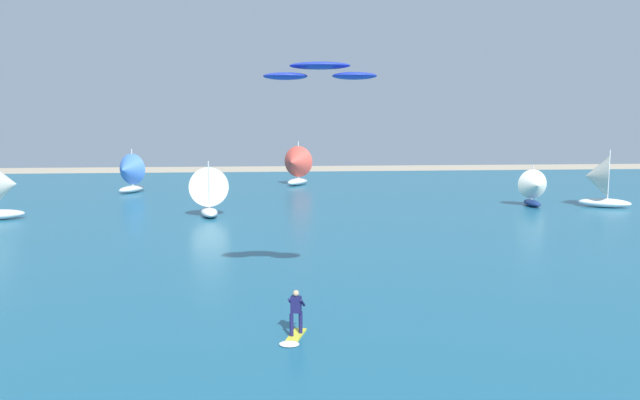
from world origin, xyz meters
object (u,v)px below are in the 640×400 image
at_px(kite, 320,72).
at_px(sailboat_center_horizon, 2,190).
at_px(sailboat_heeled_over, 128,173).
at_px(sailboat_leading, 208,191).
at_px(sailboat_outermost, 598,181).
at_px(kitesurfer, 295,321).
at_px(sailboat_far_left, 535,188).
at_px(sailboat_mid_right, 295,165).

xyz_separation_m(kite, sailboat_center_horizon, (-22.79, 25.22, -7.19)).
distance_m(sailboat_heeled_over, sailboat_leading, 20.52).
distance_m(sailboat_heeled_over, sailboat_outermost, 47.88).
relative_size(kitesurfer, sailboat_heeled_over, 0.42).
relative_size(sailboat_heeled_over, sailboat_leading, 1.06).
bearing_deg(sailboat_far_left, sailboat_mid_right, 133.44).
distance_m(kitesurfer, sailboat_mid_right, 54.05).
relative_size(sailboat_outermost, sailboat_center_horizon, 1.01).
bearing_deg(kitesurfer, sailboat_leading, 100.42).
bearing_deg(kite, sailboat_center_horizon, 132.10).
bearing_deg(sailboat_center_horizon, sailboat_leading, 1.73).
distance_m(kitesurfer, sailboat_leading, 30.18).
distance_m(sailboat_outermost, sailboat_center_horizon, 51.07).
height_order(kitesurfer, sailboat_outermost, sailboat_outermost).
distance_m(sailboat_mid_right, sailboat_far_left, 30.02).
xyz_separation_m(sailboat_mid_right, sailboat_leading, (-8.61, -24.28, -0.41)).
xyz_separation_m(kite, sailboat_far_left, (22.53, 28.19, -7.83)).
xyz_separation_m(kite, sailboat_heeled_over, (-16.91, 43.52, -7.36)).
bearing_deg(sailboat_far_left, sailboat_heeled_over, 158.76).
distance_m(sailboat_mid_right, sailboat_leading, 25.76).
bearing_deg(sailboat_outermost, kitesurfer, -133.13).
distance_m(sailboat_far_left, sailboat_leading, 29.36).
height_order(sailboat_mid_right, sailboat_far_left, sailboat_mid_right).
xyz_separation_m(sailboat_far_left, sailboat_leading, (-29.25, -2.48, 0.35)).
xyz_separation_m(kitesurfer, sailboat_heeled_over, (-15.63, 47.46, 1.62)).
bearing_deg(kite, sailboat_leading, 104.66).
bearing_deg(sailboat_far_left, kitesurfer, -126.53).
relative_size(sailboat_far_left, sailboat_leading, 0.83).
bearing_deg(sailboat_mid_right, kite, -92.16).
height_order(sailboat_heeled_over, sailboat_far_left, sailboat_heeled_over).
bearing_deg(sailboat_heeled_over, kite, -68.77).
distance_m(sailboat_heeled_over, sailboat_center_horizon, 19.22).
xyz_separation_m(sailboat_outermost, sailboat_leading, (-34.96, -1.86, -0.31)).
height_order(sailboat_mid_right, sailboat_leading, sailboat_mid_right).
height_order(kitesurfer, sailboat_center_horizon, sailboat_center_horizon).
height_order(kitesurfer, sailboat_heeled_over, sailboat_heeled_over).
xyz_separation_m(kitesurfer, sailboat_far_left, (23.80, 32.13, 1.14)).
height_order(kitesurfer, kite, kite).
bearing_deg(kite, sailboat_far_left, 51.37).
height_order(sailboat_heeled_over, sailboat_leading, sailboat_heeled_over).
height_order(sailboat_outermost, sailboat_center_horizon, sailboat_outermost).
xyz_separation_m(kite, sailboat_mid_right, (1.89, 49.98, -7.07)).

